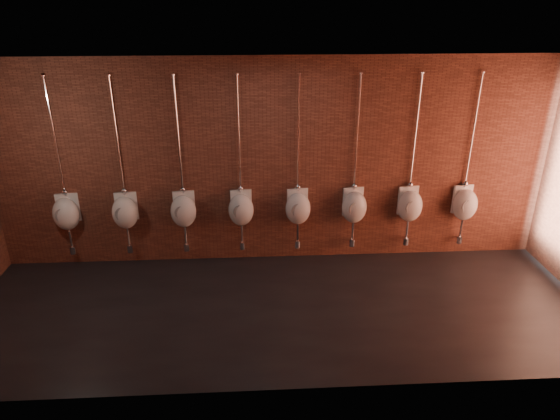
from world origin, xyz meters
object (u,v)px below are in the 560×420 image
at_px(urinal_0, 66,213).
at_px(urinal_1, 125,211).
at_px(urinal_4, 298,207).
at_px(urinal_6, 410,205).
at_px(urinal_7, 465,204).
at_px(urinal_3, 241,209).
at_px(urinal_2, 183,210).
at_px(urinal_5, 354,206).

relative_size(urinal_0, urinal_1, 1.00).
bearing_deg(urinal_0, urinal_4, 0.00).
relative_size(urinal_1, urinal_6, 1.00).
bearing_deg(urinal_1, urinal_7, 0.00).
relative_size(urinal_3, urinal_7, 1.00).
xyz_separation_m(urinal_1, urinal_2, (0.88, 0.00, 0.00)).
height_order(urinal_1, urinal_5, same).
bearing_deg(urinal_3, urinal_5, 0.00).
distance_m(urinal_5, urinal_7, 1.77).
xyz_separation_m(urinal_1, urinal_7, (5.30, 0.00, 0.00)).
distance_m(urinal_3, urinal_7, 3.53).
height_order(urinal_2, urinal_6, same).
distance_m(urinal_1, urinal_3, 1.77).
xyz_separation_m(urinal_2, urinal_6, (3.53, 0.00, 0.00)).
bearing_deg(urinal_4, urinal_0, 180.00).
bearing_deg(urinal_4, urinal_5, 0.00).
bearing_deg(urinal_0, urinal_5, 0.00).
distance_m(urinal_0, urinal_6, 5.30).
height_order(urinal_4, urinal_6, same).
bearing_deg(urinal_7, urinal_2, 180.00).
bearing_deg(urinal_2, urinal_1, 180.00).
bearing_deg(urinal_0, urinal_3, 0.00).
bearing_deg(urinal_7, urinal_0, 180.00).
xyz_separation_m(urinal_3, urinal_5, (1.77, 0.00, 0.00)).
bearing_deg(urinal_5, urinal_3, 180.00).
height_order(urinal_3, urinal_6, same).
bearing_deg(urinal_3, urinal_0, 180.00).
relative_size(urinal_0, urinal_2, 1.00).
xyz_separation_m(urinal_1, urinal_3, (1.77, 0.00, 0.00)).
height_order(urinal_1, urinal_2, same).
height_order(urinal_0, urinal_3, same).
height_order(urinal_2, urinal_4, same).
bearing_deg(urinal_5, urinal_0, 180.00).
bearing_deg(urinal_2, urinal_3, 0.00).
bearing_deg(urinal_1, urinal_6, 0.00).
bearing_deg(urinal_6, urinal_0, 180.00).
height_order(urinal_2, urinal_5, same).
relative_size(urinal_4, urinal_5, 1.00).
bearing_deg(urinal_6, urinal_7, 0.00).
height_order(urinal_1, urinal_3, same).
relative_size(urinal_2, urinal_4, 1.00).
bearing_deg(urinal_2, urinal_4, 0.00).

